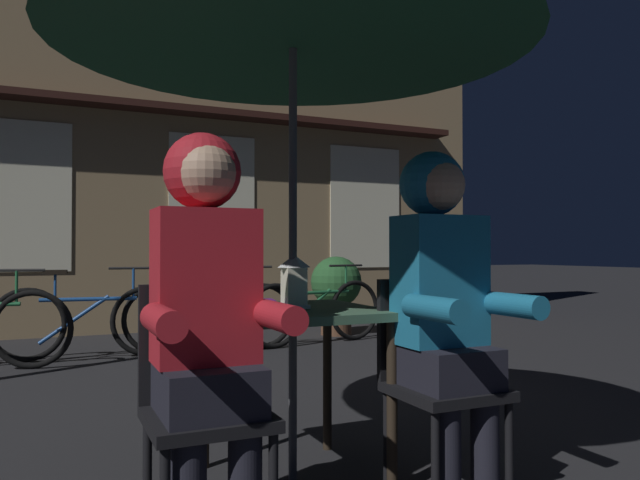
{
  "coord_description": "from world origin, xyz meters",
  "views": [
    {
      "loc": [
        -0.98,
        -2.44,
        0.99
      ],
      "look_at": [
        0.0,
        -0.29,
        1.03
      ],
      "focal_mm": 34.03,
      "sensor_mm": 36.0,
      "label": 1
    }
  ],
  "objects": [
    {
      "name": "ground_plane",
      "position": [
        0.0,
        0.0,
        0.0
      ],
      "size": [
        60.0,
        60.0,
        0.0
      ],
      "primitive_type": "plane",
      "color": "#232326"
    },
    {
      "name": "cafe_table",
      "position": [
        0.0,
        0.0,
        0.64
      ],
      "size": [
        0.72,
        0.72,
        0.74
      ],
      "color": "#42664C",
      "rests_on": "ground_plane"
    },
    {
      "name": "patio_umbrella",
      "position": [
        0.0,
        0.0,
        2.06
      ],
      "size": [
        2.1,
        2.1,
        2.31
      ],
      "color": "#4C4C51",
      "rests_on": "ground_plane"
    },
    {
      "name": "lantern",
      "position": [
        0.01,
        -0.0,
        0.86
      ],
      "size": [
        0.11,
        0.11,
        0.23
      ],
      "color": "white",
      "rests_on": "cafe_table"
    },
    {
      "name": "chair_left",
      "position": [
        -0.48,
        -0.37,
        0.49
      ],
      "size": [
        0.4,
        0.4,
        0.87
      ],
      "color": "black",
      "rests_on": "ground_plane"
    },
    {
      "name": "chair_right",
      "position": [
        0.48,
        -0.37,
        0.49
      ],
      "size": [
        0.4,
        0.4,
        0.87
      ],
      "color": "black",
      "rests_on": "ground_plane"
    },
    {
      "name": "person_left_hooded",
      "position": [
        -0.48,
        -0.43,
        0.85
      ],
      "size": [
        0.45,
        0.56,
        1.4
      ],
      "color": "black",
      "rests_on": "ground_plane"
    },
    {
      "name": "person_right_hooded",
      "position": [
        0.48,
        -0.43,
        0.85
      ],
      "size": [
        0.45,
        0.56,
        1.4
      ],
      "color": "black",
      "rests_on": "ground_plane"
    },
    {
      "name": "shopfront_building",
      "position": [
        -0.16,
        5.4,
        3.09
      ],
      "size": [
        10.0,
        0.93,
        6.2
      ],
      "color": "#937A56",
      "rests_on": "ground_plane"
    },
    {
      "name": "bicycle_third",
      "position": [
        -0.62,
        3.48,
        0.35
      ],
      "size": [
        1.67,
        0.25,
        0.84
      ],
      "color": "black",
      "rests_on": "ground_plane"
    },
    {
      "name": "bicycle_fourth",
      "position": [
        0.51,
        3.43,
        0.35
      ],
      "size": [
        1.68,
        0.23,
        0.84
      ],
      "color": "black",
      "rests_on": "ground_plane"
    },
    {
      "name": "bicycle_fifth",
      "position": [
        1.63,
        3.41,
        0.35
      ],
      "size": [
        1.66,
        0.35,
        0.84
      ],
      "color": "black",
      "rests_on": "ground_plane"
    },
    {
      "name": "book",
      "position": [
        -0.11,
        0.21,
        0.75
      ],
      "size": [
        0.22,
        0.17,
        0.02
      ],
      "primitive_type": "cube",
      "rotation": [
        0.0,
        0.0,
        -0.19
      ],
      "color": "#661E7A",
      "rests_on": "cafe_table"
    },
    {
      "name": "potted_plant",
      "position": [
        2.14,
        3.98,
        0.54
      ],
      "size": [
        0.6,
        0.6,
        0.92
      ],
      "color": "brown",
      "rests_on": "ground_plane"
    }
  ]
}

